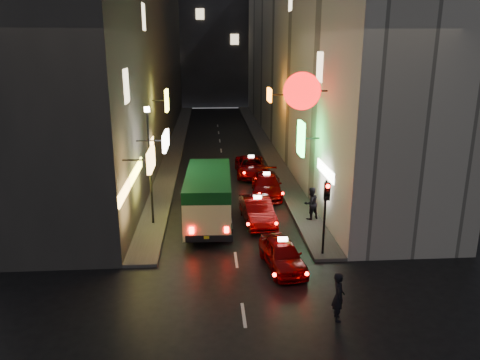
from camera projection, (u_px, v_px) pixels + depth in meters
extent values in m
cube|color=#363331|center=(131.00, 48.00, 42.55)|extent=(6.00, 52.00, 18.00)
cube|color=#EBAE52|center=(151.00, 160.00, 20.92)|extent=(0.18, 1.82, 0.92)
cube|color=white|center=(166.00, 141.00, 25.05)|extent=(0.18, 2.43, 0.88)
cube|color=#F9EC3E|center=(167.00, 100.00, 32.46)|extent=(0.18, 1.33, 1.50)
cube|color=#EBAE52|center=(124.00, 193.00, 20.98)|extent=(0.10, 2.93, 0.55)
cube|color=#F9EC3E|center=(136.00, 171.00, 24.52)|extent=(0.10, 4.04, 0.55)
cube|color=#EBAE52|center=(151.00, 144.00, 31.11)|extent=(0.10, 2.62, 0.55)
cube|color=#FFE5B2|center=(126.00, 86.00, 22.11)|extent=(0.06, 1.30, 1.60)
cube|color=#FFE5B2|center=(144.00, 17.00, 28.78)|extent=(0.06, 1.30, 1.60)
cube|color=#B3AEA4|center=(305.00, 48.00, 43.61)|extent=(6.00, 52.00, 18.00)
cylinder|color=#F20A0A|center=(302.00, 91.00, 23.88)|extent=(1.93, 0.18, 1.93)
cube|color=#30F14F|center=(301.00, 138.00, 25.83)|extent=(0.18, 1.37, 1.86)
cube|color=orange|center=(269.00, 95.00, 37.10)|extent=(0.18, 1.78, 1.05)
cube|color=white|center=(326.00, 171.00, 24.58)|extent=(0.10, 3.35, 0.55)
cube|color=#FFE5B2|center=(320.00, 67.00, 25.44)|extent=(0.06, 1.30, 1.60)
cube|color=#35353A|center=(214.00, 33.00, 73.15)|extent=(30.00, 10.00, 22.00)
cube|color=#4D4B48|center=(176.00, 144.00, 45.30)|extent=(1.50, 52.00, 0.15)
cube|color=#4D4B48|center=(263.00, 143.00, 45.87)|extent=(1.50, 52.00, 0.15)
cube|color=#F2E597|center=(208.00, 196.00, 24.91)|extent=(2.50, 6.64, 2.41)
cube|color=#0C4017|center=(208.00, 179.00, 24.65)|extent=(2.52, 6.66, 0.60)
cube|color=black|center=(208.00, 190.00, 25.15)|extent=(2.45, 4.01, 0.55)
cube|color=black|center=(209.00, 238.00, 22.10)|extent=(2.26, 0.25, 0.33)
cube|color=#FF0A05|center=(191.00, 231.00, 21.86)|extent=(0.20, 0.06, 0.31)
cube|color=#FF0A05|center=(227.00, 230.00, 21.97)|extent=(0.20, 0.06, 0.31)
cylinder|color=black|center=(191.00, 205.00, 27.19)|extent=(0.24, 0.83, 0.83)
cylinder|color=black|center=(230.00, 232.00, 23.30)|extent=(0.24, 0.83, 0.83)
imported|color=#640001|center=(282.00, 252.00, 20.28)|extent=(2.49, 4.79, 1.45)
cube|color=white|center=(283.00, 235.00, 20.05)|extent=(0.44, 0.24, 0.16)
sphere|color=#FF0A05|center=(274.00, 275.00, 18.25)|extent=(0.16, 0.16, 0.16)
sphere|color=#FF0A05|center=(307.00, 274.00, 18.33)|extent=(0.16, 0.16, 0.16)
imported|color=#640001|center=(257.00, 209.00, 25.40)|extent=(2.49, 5.19, 1.60)
cube|color=white|center=(258.00, 193.00, 25.15)|extent=(0.43, 0.22, 0.16)
sphere|color=#FF0A05|center=(248.00, 224.00, 23.16)|extent=(0.16, 0.16, 0.16)
sphere|color=#FF0A05|center=(276.00, 223.00, 23.25)|extent=(0.16, 0.16, 0.16)
imported|color=#640001|center=(266.00, 183.00, 30.07)|extent=(2.39, 5.09, 1.58)
cube|color=white|center=(267.00, 170.00, 29.82)|extent=(0.43, 0.21, 0.16)
sphere|color=#FF0A05|center=(260.00, 194.00, 27.86)|extent=(0.16, 0.16, 0.16)
sphere|color=#FF0A05|center=(283.00, 193.00, 27.95)|extent=(0.16, 0.16, 0.16)
imported|color=#640001|center=(251.00, 165.00, 34.63)|extent=(2.06, 4.92, 1.56)
cube|color=white|center=(251.00, 153.00, 34.39)|extent=(0.42, 0.18, 0.16)
sphere|color=#FF0A05|center=(244.00, 173.00, 32.44)|extent=(0.16, 0.16, 0.16)
sphere|color=#FF0A05|center=(264.00, 172.00, 32.54)|extent=(0.16, 0.16, 0.16)
imported|color=black|center=(339.00, 293.00, 16.36)|extent=(0.47, 0.69, 2.04)
imported|color=black|center=(311.00, 201.00, 25.46)|extent=(0.90, 0.76, 2.04)
cylinder|color=black|center=(324.00, 218.00, 21.02)|extent=(0.10, 0.10, 3.50)
cube|color=black|center=(327.00, 191.00, 20.48)|extent=(0.26, 0.18, 0.80)
sphere|color=#FF0A05|center=(328.00, 186.00, 20.30)|extent=(0.18, 0.18, 0.18)
sphere|color=black|center=(328.00, 192.00, 20.38)|extent=(0.17, 0.17, 0.17)
sphere|color=black|center=(327.00, 198.00, 20.45)|extent=(0.17, 0.17, 0.17)
cylinder|color=black|center=(150.00, 169.00, 24.34)|extent=(0.12, 0.12, 6.00)
cylinder|color=#FFE5BF|center=(147.00, 109.00, 23.47)|extent=(0.28, 0.28, 0.25)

